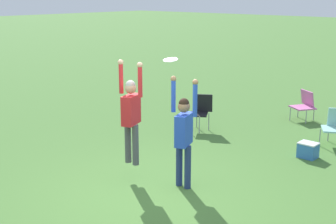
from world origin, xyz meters
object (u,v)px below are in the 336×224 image
camping_chair_0 (304,104)px  cooler_box (308,150)px  frisbee (170,60)px  camping_chair_1 (201,109)px  person_jumping (131,111)px  person_defending (184,131)px

camping_chair_0 → cooler_box: size_ratio=2.15×
frisbee → camping_chair_1: (-1.73, 3.13, -1.76)m
cooler_box → person_jumping: bearing=-120.5°
person_jumping → person_defending: person_jumping is taller
camping_chair_0 → cooler_box: 3.18m
cooler_box → camping_chair_0: bearing=117.6°
frisbee → person_jumping: bearing=-155.3°
cooler_box → person_defending: bearing=-108.6°
cooler_box → frisbee: bearing=-112.9°
person_defending → frisbee: bearing=-101.4°
person_defending → cooler_box: person_defending is taller
person_defending → camping_chair_0: person_defending is taller
frisbee → camping_chair_0: 6.10m
frisbee → person_defending: bearing=9.2°
person_defending → cooler_box: 3.25m
frisbee → camping_chair_1: frisbee is taller
person_defending → camping_chair_1: 3.72m
person_jumping → camping_chair_1: bearing=-3.6°
person_jumping → cooler_box: person_jumping is taller
frisbee → camping_chair_0: size_ratio=0.31×
frisbee → camping_chair_1: 3.99m
person_jumping → camping_chair_1: (-1.05, 3.45, -0.79)m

